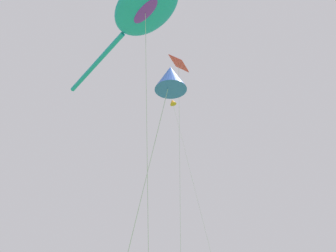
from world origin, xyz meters
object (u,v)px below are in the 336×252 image
small_kite_streamer_purple (173,105)px  small_kite_box_yellow (170,78)px  small_kite_tiny_distant (179,72)px  big_show_kite (143,11)px

small_kite_streamer_purple → small_kite_box_yellow: size_ratio=2.40×
small_kite_box_yellow → small_kite_tiny_distant: bearing=92.1°
big_show_kite → small_kite_tiny_distant: big_show_kite is taller
small_kite_streamer_purple → small_kite_box_yellow: bearing=-14.7°
small_kite_tiny_distant → small_kite_streamer_purple: size_ratio=0.79×
small_kite_tiny_distant → small_kite_streamer_purple: small_kite_streamer_purple is taller
small_kite_streamer_purple → small_kite_tiny_distant: bearing=-12.3°
small_kite_box_yellow → small_kite_streamer_purple: bearing=95.1°
big_show_kite → small_kite_box_yellow: size_ratio=1.95×
small_kite_streamer_purple → small_kite_box_yellow: (-14.85, -7.40, -12.73)m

